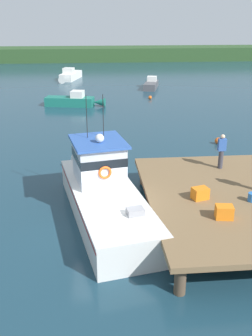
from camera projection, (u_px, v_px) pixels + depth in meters
The scene contains 13 objects.
ground_plane at pixel (102, 227), 15.22m from camera, with size 200.00×200.00×0.00m, color #193847.
dock at pixel (223, 198), 15.22m from camera, with size 6.00×9.00×1.20m.
main_fishing_boat at pixel (103, 190), 16.06m from camera, with size 4.04×9.97×4.80m.
crate_single_by_cleat at pixel (200, 193), 14.80m from camera, with size 0.60×0.44×0.46m, color orange.
crate_stack_near_edge at pixel (224, 212), 13.37m from camera, with size 0.60×0.44×0.48m, color orange.
bait_bucket at pixel (252, 197), 14.62m from camera, with size 0.32×0.32×0.34m, color #2866B2.
deckhand_by_the_boat at pixel (222, 151), 17.58m from camera, with size 0.36×0.22×1.63m.
moored_boat_far_right at pixel (70, 76), 50.32m from camera, with size 2.85×6.34×1.59m.
moored_boat_near_channel at pixel (151, 84), 44.62m from camera, with size 2.33×5.18×1.30m.
moored_boat_outer_mooring at pixel (74, 101), 35.65m from camera, with size 5.66×2.31×1.41m.
mooring_buoy_outer at pixel (150, 97), 38.65m from camera, with size 0.35×0.35×0.35m, color #EA5B19.
mooring_buoy_channel_marker at pixel (218, 141), 25.05m from camera, with size 0.43×0.43×0.43m, color #EA5B19.
far_shoreline at pixel (91, 54), 72.20m from camera, with size 120.00×8.00×2.40m, color #284723.
Camera 1 is at (-0.25, -13.32, 7.78)m, focal length 41.12 mm.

